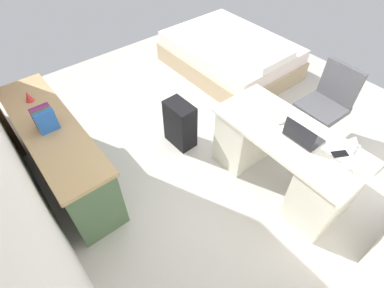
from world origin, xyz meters
name	(u,v)px	position (x,y,z in m)	size (l,w,h in m)	color
ground_plane	(212,133)	(0.00, 0.00, 0.00)	(5.18, 5.18, 0.00)	beige
desk	(282,158)	(-0.98, -0.04, 0.38)	(1.44, 0.66, 0.73)	silver
office_chair	(324,109)	(-0.82, -0.96, 0.42)	(0.52, 0.52, 0.94)	black
credenza	(61,153)	(0.47, 1.65, 0.38)	(1.80, 0.48, 0.76)	#4C6B47
bed	(230,55)	(0.92, -1.18, 0.24)	(1.91, 1.41, 0.58)	tan
suitcase_black	(180,124)	(0.13, 0.39, 0.29)	(0.36, 0.22, 0.57)	black
laptop	(302,136)	(-1.09, -0.04, 0.77)	(0.31, 0.22, 0.21)	#333338
computer_mouse	(281,121)	(-0.83, -0.09, 0.74)	(0.06, 0.10, 0.03)	white
cell_phone_near_laptop	(340,154)	(-1.41, -0.16, 0.73)	(0.07, 0.14, 0.01)	black
desk_lamp	(353,146)	(-1.49, -0.05, 0.98)	(0.16, 0.11, 0.34)	silver
book_row	(45,119)	(0.43, 1.65, 0.87)	(0.16, 0.17, 0.22)	blue
figurine_small	(28,96)	(0.92, 1.65, 0.82)	(0.08, 0.08, 0.11)	red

